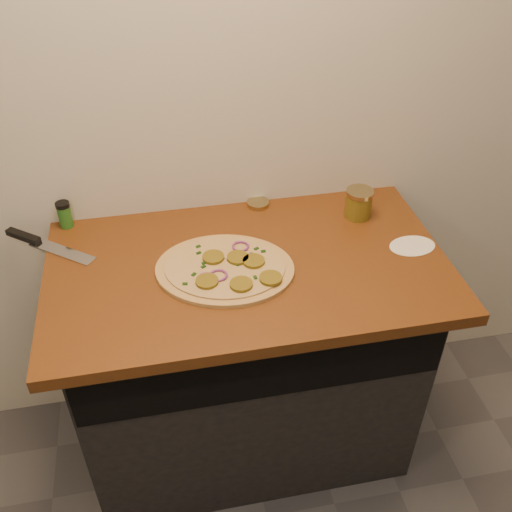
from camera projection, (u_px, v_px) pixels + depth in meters
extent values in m
cube|color=beige|center=(226.00, 76.00, 1.69)|extent=(4.00, 0.02, 2.70)
cube|color=black|center=(247.00, 360.00, 2.03)|extent=(1.10, 0.60, 0.86)
cube|color=brown|center=(248.00, 267.00, 1.72)|extent=(1.20, 0.70, 0.04)
cylinder|color=tan|center=(225.00, 269.00, 1.68)|extent=(0.48, 0.48, 0.01)
cylinder|color=beige|center=(225.00, 267.00, 1.67)|extent=(0.42, 0.42, 0.01)
cylinder|color=olive|center=(241.00, 284.00, 1.60)|extent=(0.07, 0.07, 0.01)
cylinder|color=olive|center=(254.00, 261.00, 1.68)|extent=(0.07, 0.07, 0.01)
cylinder|color=olive|center=(271.00, 278.00, 1.62)|extent=(0.07, 0.07, 0.01)
cylinder|color=olive|center=(238.00, 258.00, 1.69)|extent=(0.07, 0.07, 0.01)
cylinder|color=olive|center=(213.00, 257.00, 1.69)|extent=(0.07, 0.07, 0.01)
cylinder|color=olive|center=(207.00, 281.00, 1.61)|extent=(0.07, 0.07, 0.01)
torus|color=#742B6F|center=(206.00, 278.00, 1.62)|extent=(0.05, 0.05, 0.01)
torus|color=#742B6F|center=(241.00, 246.00, 1.74)|extent=(0.05, 0.05, 0.01)
torus|color=#742B6F|center=(218.00, 275.00, 1.63)|extent=(0.05, 0.05, 0.01)
torus|color=#742B6F|center=(251.00, 259.00, 1.69)|extent=(0.05, 0.05, 0.01)
cube|color=black|center=(204.00, 263.00, 1.68)|extent=(0.02, 0.01, 0.00)
cube|color=black|center=(252.00, 254.00, 1.71)|extent=(0.01, 0.02, 0.00)
cube|color=black|center=(238.00, 254.00, 1.71)|extent=(0.02, 0.01, 0.00)
cube|color=black|center=(222.00, 258.00, 1.70)|extent=(0.02, 0.02, 0.00)
cube|color=black|center=(238.00, 264.00, 1.67)|extent=(0.02, 0.02, 0.00)
cube|color=black|center=(256.00, 249.00, 1.73)|extent=(0.02, 0.02, 0.00)
cube|color=black|center=(185.00, 284.00, 1.60)|extent=(0.02, 0.01, 0.00)
cube|color=black|center=(263.00, 251.00, 1.72)|extent=(0.02, 0.01, 0.00)
cube|color=black|center=(241.00, 260.00, 1.69)|extent=(0.02, 0.01, 0.00)
cube|color=black|center=(203.00, 267.00, 1.66)|extent=(0.02, 0.02, 0.00)
cube|color=black|center=(194.00, 274.00, 1.64)|extent=(0.02, 0.02, 0.00)
cube|color=black|center=(199.00, 253.00, 1.72)|extent=(0.02, 0.01, 0.00)
cube|color=black|center=(198.00, 246.00, 1.74)|extent=(0.02, 0.01, 0.00)
cube|color=black|center=(255.00, 277.00, 1.63)|extent=(0.01, 0.02, 0.00)
cube|color=#B7BAC1|center=(62.00, 251.00, 1.75)|extent=(0.21, 0.18, 0.01)
cube|color=black|center=(23.00, 236.00, 1.80)|extent=(0.12, 0.10, 0.02)
cylinder|color=tan|center=(258.00, 203.00, 1.95)|extent=(0.09, 0.09, 0.02)
cylinder|color=#982E0F|center=(358.00, 205.00, 1.88)|extent=(0.09, 0.09, 0.08)
cylinder|color=tan|center=(360.00, 193.00, 1.85)|extent=(0.09, 0.09, 0.01)
cylinder|color=#26631F|center=(65.00, 216.00, 1.84)|extent=(0.04, 0.04, 0.08)
cylinder|color=black|center=(62.00, 205.00, 1.81)|extent=(0.04, 0.04, 0.01)
cylinder|color=silver|center=(412.00, 246.00, 1.78)|extent=(0.16, 0.16, 0.00)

